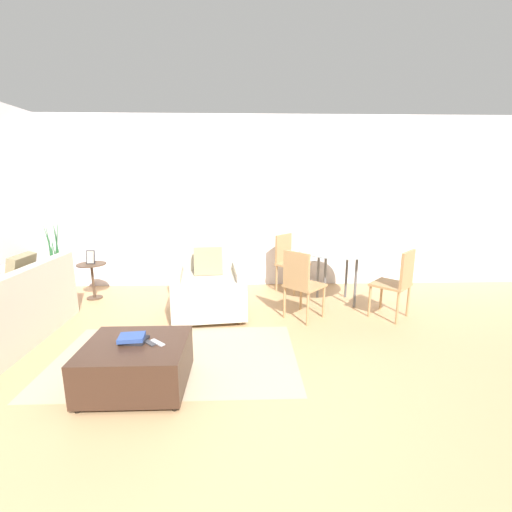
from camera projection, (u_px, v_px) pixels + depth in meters
The scene contains 15 objects.
ground_plane at pixel (243, 412), 2.63m from camera, with size 20.00×20.00×0.00m, color tan.
wall_back at pixel (243, 203), 5.59m from camera, with size 12.00×0.06×2.75m.
area_rug at pixel (176, 357), 3.44m from camera, with size 2.40×1.41×0.01m.
armchair at pixel (209, 288), 4.48m from camera, with size 1.00×0.95×0.95m.
ottoman at pixel (137, 364), 2.90m from camera, with size 0.84×0.72×0.41m.
book_stack at pixel (133, 338), 2.89m from camera, with size 0.24×0.20×0.06m.
tv_remote_primary at pixel (149, 343), 2.87m from camera, with size 0.13×0.12×0.01m.
tv_remote_secondary at pixel (157, 343), 2.87m from camera, with size 0.15×0.14×0.01m.
potted_plant at pixel (57, 280), 5.11m from camera, with size 0.37×0.37×1.28m.
side_table at pixel (92, 274), 5.09m from camera, with size 0.41×0.41×0.54m.
picture_frame at pixel (90, 257), 5.03m from camera, with size 0.12×0.07×0.20m.
dining_table at pixel (337, 256), 4.86m from camera, with size 1.11×1.11×0.78m.
dining_chair_near_left at pixel (301, 281), 4.28m from camera, with size 0.59×0.59×0.90m.
dining_chair_near_right at pixel (398, 280), 4.32m from camera, with size 0.59×0.59×0.90m.
dining_chair_far_left at pixel (288, 259), 5.48m from camera, with size 0.59×0.59×0.90m.
Camera 1 is at (0.02, -2.31, 1.75)m, focal length 24.00 mm.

